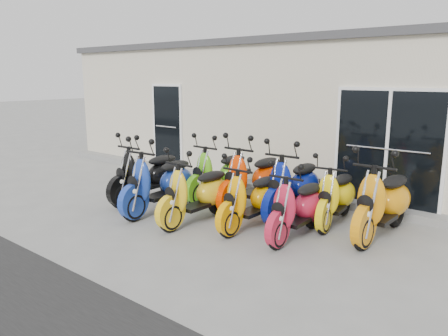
% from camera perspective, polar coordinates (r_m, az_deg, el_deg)
% --- Properties ---
extents(ground, '(80.00, 80.00, 0.00)m').
position_cam_1_polar(ground, '(8.26, -2.63, -5.76)').
color(ground, gray).
rests_on(ground, ground).
extents(building, '(14.00, 6.00, 3.20)m').
position_cam_1_polar(building, '(12.29, 13.75, 7.33)').
color(building, beige).
rests_on(building, ground).
extents(roof_cap, '(14.20, 6.20, 0.16)m').
position_cam_1_polar(roof_cap, '(12.28, 14.14, 15.17)').
color(roof_cap, '#3F3F42').
rests_on(roof_cap, building).
extents(front_step, '(14.00, 0.40, 0.15)m').
position_cam_1_polar(front_step, '(9.78, 5.25, -2.54)').
color(front_step, gray).
rests_on(front_step, ground).
extents(door_left, '(1.07, 0.08, 2.22)m').
position_cam_1_polar(door_left, '(11.73, -7.37, 5.70)').
color(door_left, black).
rests_on(door_left, front_step).
extents(door_right, '(2.02, 0.08, 2.22)m').
position_cam_1_polar(door_right, '(8.56, 20.60, 2.77)').
color(door_right, black).
rests_on(door_right, front_step).
extents(scooter_front_black, '(0.72, 1.95, 1.44)m').
position_cam_1_polar(scooter_front_black, '(8.92, -10.02, 0.17)').
color(scooter_front_black, black).
rests_on(scooter_front_black, ground).
extents(scooter_front_blue, '(0.86, 2.04, 1.47)m').
position_cam_1_polar(scooter_front_blue, '(8.17, -8.37, -0.74)').
color(scooter_front_blue, '#1A399F').
rests_on(scooter_front_blue, ground).
extents(scooter_front_orange_a, '(0.67, 1.85, 1.36)m').
position_cam_1_polar(scooter_front_orange_a, '(7.52, -3.61, -2.16)').
color(scooter_front_orange_a, yellow).
rests_on(scooter_front_orange_a, ground).
extents(scooter_front_orange_b, '(0.66, 1.78, 1.31)m').
position_cam_1_polar(scooter_front_orange_b, '(7.26, 3.72, -2.90)').
color(scooter_front_orange_b, '#F09C01').
rests_on(scooter_front_orange_b, ground).
extents(scooter_front_red, '(0.68, 1.77, 1.30)m').
position_cam_1_polar(scooter_front_red, '(6.89, 9.65, -3.92)').
color(scooter_front_red, '#BC1A36').
rests_on(scooter_front_red, ground).
extents(scooter_back_green, '(0.76, 1.94, 1.42)m').
position_cam_1_polar(scooter_back_green, '(8.89, -0.54, 0.24)').
color(scooter_back_green, '#57B018').
rests_on(scooter_back_green, ground).
extents(scooter_back_red, '(0.80, 2.06, 1.50)m').
position_cam_1_polar(scooter_back_red, '(8.32, 3.90, -0.31)').
color(scooter_back_red, '#E73400').
rests_on(scooter_back_red, ground).
extents(scooter_back_blue, '(0.82, 2.03, 1.48)m').
position_cam_1_polar(scooter_back_blue, '(7.88, 9.08, -1.20)').
color(scooter_back_blue, navy).
rests_on(scooter_back_blue, ground).
extents(scooter_back_yellow, '(0.86, 1.82, 1.29)m').
position_cam_1_polar(scooter_back_yellow, '(7.68, 14.48, -2.51)').
color(scooter_back_yellow, yellow).
rests_on(scooter_back_yellow, ground).
extents(scooter_back_extra, '(0.80, 2.06, 1.50)m').
position_cam_1_polar(scooter_back_extra, '(7.22, 20.17, -2.90)').
color(scooter_back_extra, orange).
rests_on(scooter_back_extra, ground).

